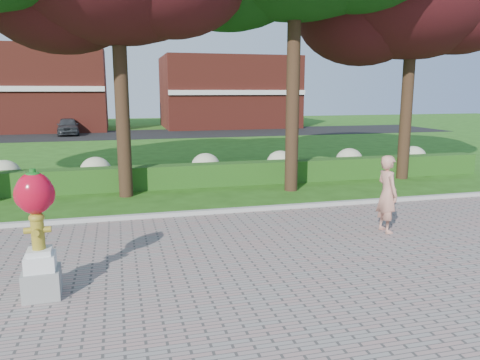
{
  "coord_description": "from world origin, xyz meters",
  "views": [
    {
      "loc": [
        -2.18,
        -9.27,
        3.38
      ],
      "look_at": [
        0.51,
        1.0,
        1.34
      ],
      "focal_mm": 35.0,
      "sensor_mm": 36.0,
      "label": 1
    }
  ],
  "objects": [
    {
      "name": "ground",
      "position": [
        0.0,
        0.0,
        0.0
      ],
      "size": [
        100.0,
        100.0,
        0.0
      ],
      "primitive_type": "plane",
      "color": "#275214",
      "rests_on": "ground"
    },
    {
      "name": "walkway",
      "position": [
        0.0,
        -4.0,
        0.02
      ],
      "size": [
        40.0,
        14.0,
        0.04
      ],
      "primitive_type": "cube",
      "color": "gray",
      "rests_on": "ground"
    },
    {
      "name": "curb",
      "position": [
        0.0,
        3.0,
        0.07
      ],
      "size": [
        40.0,
        0.18,
        0.15
      ],
      "primitive_type": "cube",
      "color": "#ADADA5",
      "rests_on": "ground"
    },
    {
      "name": "lawn_hedge",
      "position": [
        0.0,
        7.0,
        0.4
      ],
      "size": [
        24.0,
        0.7,
        0.8
      ],
      "primitive_type": "cube",
      "color": "#1D4614",
      "rests_on": "ground"
    },
    {
      "name": "hydrangea_row",
      "position": [
        0.57,
        8.0,
        0.55
      ],
      "size": [
        20.1,
        1.1,
        0.99
      ],
      "color": "#C1BF94",
      "rests_on": "ground"
    },
    {
      "name": "street",
      "position": [
        0.0,
        28.0,
        0.01
      ],
      "size": [
        50.0,
        8.0,
        0.02
      ],
      "primitive_type": "cube",
      "color": "black",
      "rests_on": "ground"
    },
    {
      "name": "building_left",
      "position": [
        -10.0,
        34.0,
        3.5
      ],
      "size": [
        14.0,
        8.0,
        7.0
      ],
      "primitive_type": "cube",
      "color": "maroon",
      "rests_on": "ground"
    },
    {
      "name": "building_right",
      "position": [
        8.0,
        34.0,
        3.2
      ],
      "size": [
        12.0,
        8.0,
        6.4
      ],
      "primitive_type": "cube",
      "color": "maroon",
      "rests_on": "ground"
    },
    {
      "name": "hydrant_sculpture",
      "position": [
        -3.5,
        -1.47,
        1.17
      ],
      "size": [
        0.62,
        0.6,
        2.14
      ],
      "rotation": [
        0.0,
        0.0,
        0.04
      ],
      "color": "gray",
      "rests_on": "walkway"
    },
    {
      "name": "woman",
      "position": [
        3.95,
        0.32,
        0.97
      ],
      "size": [
        0.45,
        0.68,
        1.85
      ],
      "primitive_type": "imported",
      "rotation": [
        0.0,
        0.0,
        1.58
      ],
      "color": "tan",
      "rests_on": "walkway"
    },
    {
      "name": "parked_car",
      "position": [
        -5.84,
        28.87,
        0.68
      ],
      "size": [
        1.9,
        4.01,
        1.33
      ],
      "primitive_type": "imported",
      "rotation": [
        0.0,
        0.0,
        0.09
      ],
      "color": "#383B3F",
      "rests_on": "street"
    }
  ]
}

